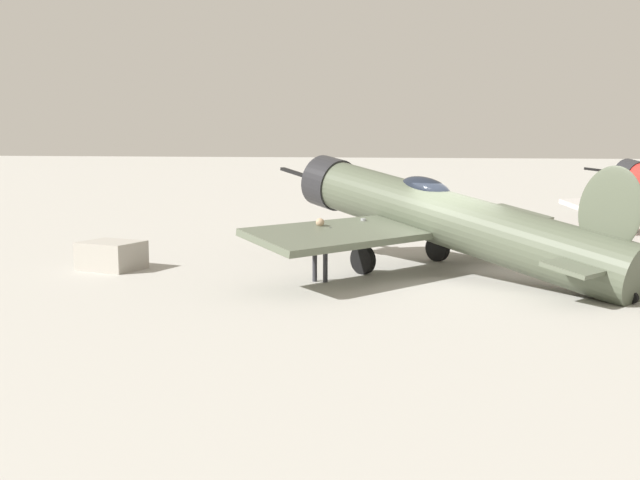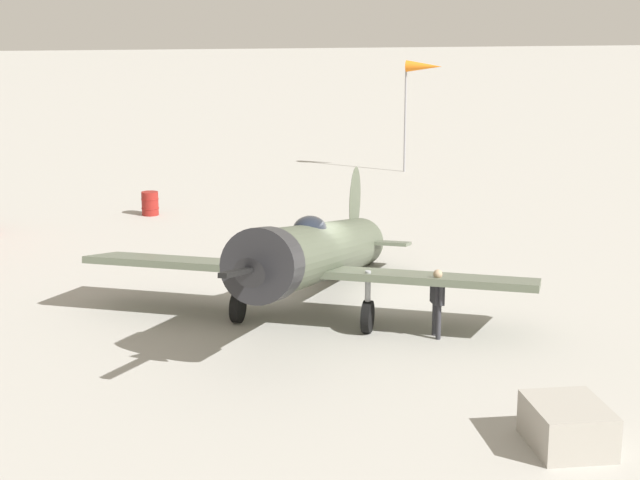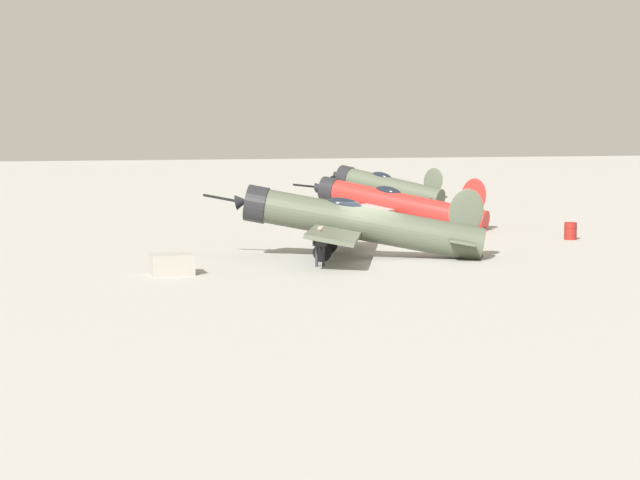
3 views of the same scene
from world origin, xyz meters
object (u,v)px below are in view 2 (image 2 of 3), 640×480
ground_crew_mechanic (437,297)px  windsock_mast (422,71)px  airplane_foreground (315,254)px  fuel_drum (150,203)px  equipment_crate (567,425)px

ground_crew_mechanic → windsock_mast: windsock_mast is taller
airplane_foreground → fuel_drum: bearing=-138.9°
fuel_drum → windsock_mast: 16.19m
windsock_mast → ground_crew_mechanic: bearing=160.1°
equipment_crate → fuel_drum: 23.46m
ground_crew_mechanic → equipment_crate: bearing=-86.1°
fuel_drum → windsock_mast: windsock_mast is taller
ground_crew_mechanic → windsock_mast: 25.59m
ground_crew_mechanic → airplane_foreground: bearing=133.9°
ground_crew_mechanic → windsock_mast: (23.78, -8.63, 3.89)m
ground_crew_mechanic → windsock_mast: size_ratio=0.31×
ground_crew_mechanic → equipment_crate: size_ratio=0.94×
airplane_foreground → fuel_drum: size_ratio=12.48×
airplane_foreground → windsock_mast: 23.94m
windsock_mast → airplane_foreground: bearing=152.6°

